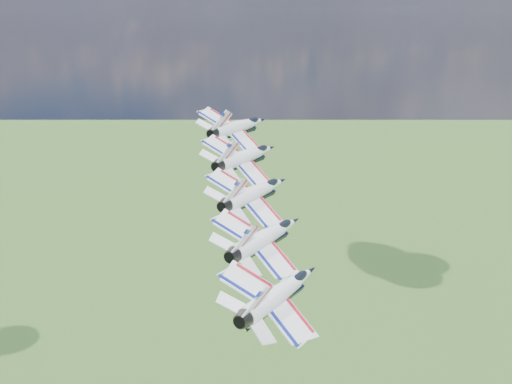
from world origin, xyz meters
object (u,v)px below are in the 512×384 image
Objects in this scene: jet_3 at (267,236)px; jet_4 at (281,292)px; jet_1 at (247,156)px; jet_0 at (240,126)px; jet_2 at (256,192)px.

jet_3 reaches higher than jet_4.
jet_1 is 20.87m from jet_3.
jet_0 reaches higher than jet_3.
jet_1 is at bearing -50.54° from jet_0.
jet_2 is at bearing -50.54° from jet_0.
jet_0 is 1.00× the size of jet_2.
jet_3 is 10.43m from jet_4.
jet_3 is at bearing -50.54° from jet_0.
jet_0 is 10.43m from jet_1.
jet_3 is (7.19, -7.07, -2.70)m from jet_2.
jet_4 is at bearing -50.54° from jet_2.
jet_3 is (14.37, -14.13, -5.40)m from jet_1.
jet_0 is at bearing 129.46° from jet_4.
jet_0 is at bearing 129.46° from jet_2.
jet_3 is at bearing 129.46° from jet_4.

